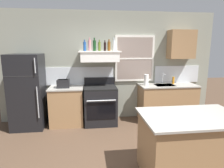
# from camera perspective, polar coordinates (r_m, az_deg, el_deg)

# --- Properties ---
(back_wall) EXTENTS (5.40, 0.11, 2.70)m
(back_wall) POSITION_cam_1_polar(r_m,az_deg,el_deg) (4.82, -0.53, 5.32)
(back_wall) COLOR gray
(back_wall) RESTS_ON ground_plane
(refrigerator) EXTENTS (0.70, 0.72, 1.69)m
(refrigerator) POSITION_cam_1_polar(r_m,az_deg,el_deg) (4.70, -24.06, -2.10)
(refrigerator) COLOR black
(refrigerator) RESTS_ON ground_plane
(counter_left_of_stove) EXTENTS (0.79, 0.63, 0.91)m
(counter_left_of_stove) POSITION_cam_1_polar(r_m,az_deg,el_deg) (4.68, -13.40, -6.39)
(counter_left_of_stove) COLOR #9E754C
(counter_left_of_stove) RESTS_ON ground_plane
(toaster) EXTENTS (0.30, 0.20, 0.19)m
(toaster) POSITION_cam_1_polar(r_m,az_deg,el_deg) (4.51, -14.44, 0.15)
(toaster) COLOR black
(toaster) RESTS_ON counter_left_of_stove
(stove_range) EXTENTS (0.76, 0.69, 1.09)m
(stove_range) POSITION_cam_1_polar(r_m,az_deg,el_deg) (4.62, -3.49, -6.23)
(stove_range) COLOR black
(stove_range) RESTS_ON ground_plane
(range_hood_shelf) EXTENTS (0.96, 0.52, 0.24)m
(range_hood_shelf) POSITION_cam_1_polar(r_m,az_deg,el_deg) (4.51, -3.74, 8.35)
(range_hood_shelf) COLOR white
(bottle_blue_liqueur) EXTENTS (0.07, 0.07, 0.26)m
(bottle_blue_liqueur) POSITION_cam_1_polar(r_m,az_deg,el_deg) (4.47, -8.23, 11.19)
(bottle_blue_liqueur) COLOR #1E478C
(bottle_blue_liqueur) RESTS_ON range_hood_shelf
(bottle_rose_pink) EXTENTS (0.07, 0.07, 0.31)m
(bottle_rose_pink) POSITION_cam_1_polar(r_m,az_deg,el_deg) (4.52, -6.75, 11.50)
(bottle_rose_pink) COLOR #C67F84
(bottle_rose_pink) RESTS_ON range_hood_shelf
(bottle_dark_green_wine) EXTENTS (0.07, 0.07, 0.31)m
(bottle_dark_green_wine) POSITION_cam_1_polar(r_m,az_deg,el_deg) (4.54, -5.31, 11.50)
(bottle_dark_green_wine) COLOR #143819
(bottle_dark_green_wine) RESTS_ON range_hood_shelf
(bottle_olive_oil_square) EXTENTS (0.06, 0.06, 0.26)m
(bottle_olive_oil_square) POSITION_cam_1_polar(r_m,az_deg,el_deg) (4.51, -3.82, 11.27)
(bottle_olive_oil_square) COLOR #4C601E
(bottle_olive_oil_square) RESTS_ON range_hood_shelf
(bottle_balsamic_dark) EXTENTS (0.06, 0.06, 0.25)m
(bottle_balsamic_dark) POSITION_cam_1_polar(r_m,az_deg,el_deg) (4.52, -2.15, 11.23)
(bottle_balsamic_dark) COLOR black
(bottle_balsamic_dark) RESTS_ON range_hood_shelf
(bottle_amber_wine) EXTENTS (0.07, 0.07, 0.27)m
(bottle_amber_wine) POSITION_cam_1_polar(r_m,az_deg,el_deg) (4.54, -0.91, 11.36)
(bottle_amber_wine) COLOR brown
(bottle_amber_wine) RESTS_ON range_hood_shelf
(bottle_clear_tall) EXTENTS (0.06, 0.06, 0.31)m
(bottle_clear_tall) POSITION_cam_1_polar(r_m,az_deg,el_deg) (4.58, 0.59, 11.58)
(bottle_clear_tall) COLOR silver
(bottle_clear_tall) RESTS_ON range_hood_shelf
(counter_right_with_sink) EXTENTS (1.43, 0.63, 0.91)m
(counter_right_with_sink) POSITION_cam_1_polar(r_m,az_deg,el_deg) (5.04, 16.23, -5.25)
(counter_right_with_sink) COLOR #9E754C
(counter_right_with_sink) RESTS_ON ground_plane
(sink_faucet) EXTENTS (0.03, 0.17, 0.28)m
(sink_faucet) POSITION_cam_1_polar(r_m,az_deg,el_deg) (4.96, 15.12, 1.97)
(sink_faucet) COLOR silver
(sink_faucet) RESTS_ON counter_right_with_sink
(paper_towel_roll) EXTENTS (0.11, 0.11, 0.27)m
(paper_towel_roll) POSITION_cam_1_polar(r_m,az_deg,el_deg) (4.72, 10.28, 1.24)
(paper_towel_roll) COLOR white
(paper_towel_roll) RESTS_ON counter_right_with_sink
(dish_soap_bottle) EXTENTS (0.06, 0.06, 0.18)m
(dish_soap_bottle) POSITION_cam_1_polar(r_m,az_deg,el_deg) (5.09, 17.99, 1.07)
(dish_soap_bottle) COLOR orange
(dish_soap_bottle) RESTS_ON counter_right_with_sink
(kitchen_island) EXTENTS (1.40, 0.90, 0.91)m
(kitchen_island) POSITION_cam_1_polar(r_m,az_deg,el_deg) (3.04, 22.45, -16.82)
(kitchen_island) COLOR #9E754C
(kitchen_island) RESTS_ON ground_plane
(upper_cabinet_right) EXTENTS (0.64, 0.32, 0.70)m
(upper_cabinet_right) POSITION_cam_1_polar(r_m,az_deg,el_deg) (5.13, 20.16, 11.13)
(upper_cabinet_right) COLOR #9E754C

